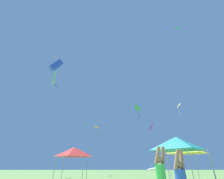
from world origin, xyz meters
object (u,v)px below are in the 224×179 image
(kite_orange_delta, at_px, (97,127))
(kite_yellow_diamond, at_px, (178,106))
(kite_blue_delta, at_px, (56,86))
(kite_green_delta, at_px, (177,28))
(person_companion_white, at_px, (161,179))
(canopy_tent_yellow, at_px, (186,148))
(person_watcher_green, at_px, (161,176))
(canopy_tent_red, at_px, (74,152))
(kite_purple_delta, at_px, (150,127))
(kite_green_diamond, at_px, (138,109))
(canopy_tent_teal, at_px, (177,143))
(kite_pink_diamond, at_px, (57,58))
(kite_blue_box, at_px, (56,66))

(kite_orange_delta, relative_size, kite_yellow_diamond, 1.05)
(kite_blue_delta, xyz_separation_m, kite_green_delta, (20.07, -7.06, 6.55))
(kite_green_delta, bearing_deg, kite_yellow_diamond, 89.55)
(person_companion_white, relative_size, kite_blue_delta, 1.23)
(kite_orange_delta, bearing_deg, canopy_tent_yellow, -44.47)
(person_watcher_green, distance_m, canopy_tent_red, 13.11)
(kite_purple_delta, distance_m, kite_green_diamond, 6.09)
(person_watcher_green, bearing_deg, kite_purple_delta, 75.81)
(kite_blue_delta, bearing_deg, kite_green_delta, -19.39)
(canopy_tent_teal, xyz_separation_m, kite_blue_delta, (-15.26, 10.64, 11.06))
(kite_orange_delta, bearing_deg, kite_purple_delta, -13.77)
(person_companion_white, distance_m, kite_green_delta, 23.18)
(person_watcher_green, bearing_deg, kite_pink_diamond, 122.66)
(person_companion_white, height_order, kite_orange_delta, kite_orange_delta)
(kite_blue_delta, bearing_deg, canopy_tent_teal, -34.90)
(canopy_tent_red, relative_size, kite_blue_delta, 2.57)
(person_watcher_green, xyz_separation_m, kite_purple_delta, (5.31, 21.01, 6.64))
(kite_blue_box, bearing_deg, kite_pink_diamond, 114.54)
(canopy_tent_yellow, bearing_deg, kite_green_delta, -51.39)
(person_watcher_green, distance_m, kite_orange_delta, 24.93)
(person_watcher_green, distance_m, canopy_tent_teal, 7.83)
(kite_blue_box, bearing_deg, kite_orange_delta, 83.51)
(canopy_tent_yellow, bearing_deg, kite_pink_diamond, 150.80)
(canopy_tent_red, distance_m, kite_green_diamond, 11.45)
(kite_yellow_diamond, bearing_deg, canopy_tent_teal, -119.67)
(kite_green_diamond, bearing_deg, kite_green_delta, -43.29)
(kite_blue_delta, xyz_separation_m, kite_pink_diamond, (-4.32, 7.64, 12.31))
(kite_green_diamond, height_order, kite_yellow_diamond, kite_yellow_diamond)
(canopy_tent_red, bearing_deg, canopy_tent_yellow, 2.82)
(kite_purple_delta, bearing_deg, person_watcher_green, -104.19)
(canopy_tent_red, relative_size, kite_orange_delta, 1.67)
(person_watcher_green, xyz_separation_m, kite_blue_box, (-6.76, 4.71, 8.26))
(person_companion_white, relative_size, kite_blue_box, 0.57)
(kite_orange_delta, bearing_deg, kite_yellow_diamond, -32.35)
(canopy_tent_red, distance_m, kite_pink_diamond, 28.97)
(person_companion_white, distance_m, canopy_tent_red, 12.30)
(person_companion_white, bearing_deg, kite_pink_diamond, 124.44)
(canopy_tent_teal, xyz_separation_m, kite_green_diamond, (-1.26, 9.30, 6.32))
(person_watcher_green, height_order, person_companion_white, person_watcher_green)
(kite_blue_delta, xyz_separation_m, kite_orange_delta, (7.06, 6.13, -5.94))
(person_companion_white, height_order, kite_yellow_diamond, kite_yellow_diamond)
(kite_purple_delta, bearing_deg, kite_pink_diamond, 169.51)
(canopy_tent_teal, xyz_separation_m, kite_blue_box, (-10.33, -1.96, 6.28))
(person_companion_white, bearing_deg, canopy_tent_teal, 59.53)
(kite_pink_diamond, bearing_deg, canopy_tent_red, -53.10)
(kite_purple_delta, relative_size, kite_orange_delta, 0.92)
(kite_purple_delta, bearing_deg, canopy_tent_red, -140.01)
(person_watcher_green, xyz_separation_m, kite_orange_delta, (-4.63, 23.45, 7.10))
(canopy_tent_teal, height_order, kite_pink_diamond, kite_pink_diamond)
(person_companion_white, bearing_deg, kite_green_diamond, 82.35)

